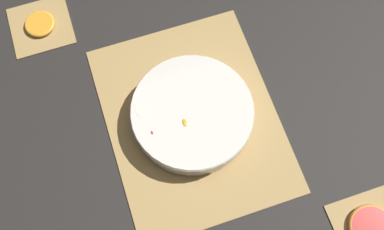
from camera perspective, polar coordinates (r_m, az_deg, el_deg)
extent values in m
plane|color=black|center=(1.02, 0.00, -0.53)|extent=(6.00, 6.00, 0.00)
cube|color=#A8844C|center=(1.02, 0.00, -0.47)|extent=(0.48, 0.38, 0.01)
cube|color=#3D2D19|center=(0.98, 3.23, -9.49)|extent=(0.01, 0.37, 0.00)
cube|color=#3D2D19|center=(0.99, 1.90, -5.78)|extent=(0.01, 0.37, 0.00)
cube|color=#3D2D19|center=(1.01, 0.62, -2.18)|extent=(0.01, 0.37, 0.00)
cube|color=#3D2D19|center=(1.03, -0.60, 1.28)|extent=(0.01, 0.37, 0.00)
cube|color=#3D2D19|center=(1.06, -1.77, 4.58)|extent=(0.01, 0.37, 0.00)
cube|color=#3D2D19|center=(1.09, -2.89, 7.71)|extent=(0.01, 0.37, 0.00)
cube|color=#A8844C|center=(1.04, 21.72, -13.24)|extent=(0.15, 0.15, 0.01)
cube|color=#3D2D19|center=(1.03, 21.41, -12.48)|extent=(0.00, 0.14, 0.00)
cube|color=#3D2D19|center=(1.03, 20.73, -11.00)|extent=(0.00, 0.14, 0.00)
cube|color=#A8844C|center=(1.19, -18.66, 10.70)|extent=(0.15, 0.15, 0.01)
cube|color=#3D2D19|center=(1.17, -18.45, 9.79)|extent=(0.00, 0.14, 0.00)
cube|color=#3D2D19|center=(1.20, -18.91, 11.68)|extent=(0.00, 0.14, 0.00)
cylinder|color=silver|center=(0.99, 0.00, 0.11)|extent=(0.27, 0.27, 0.05)
torus|color=silver|center=(0.97, 0.00, 0.50)|extent=(0.27, 0.27, 0.01)
cylinder|color=#F7EFC6|center=(0.98, 5.39, -1.81)|extent=(0.03, 0.03, 0.01)
cylinder|color=#F7EFC6|center=(1.03, 1.73, 2.65)|extent=(0.03, 0.03, 0.01)
cylinder|color=#F7EFC6|center=(0.97, -0.01, -2.42)|extent=(0.03, 0.03, 0.01)
cylinder|color=#F7EFC6|center=(1.01, -4.54, 2.76)|extent=(0.02, 0.02, 0.01)
cylinder|color=#F7EFC6|center=(1.00, 5.38, -0.38)|extent=(0.03, 0.03, 0.01)
cylinder|color=#F7EFC6|center=(1.01, 3.03, 5.55)|extent=(0.03, 0.03, 0.01)
cylinder|color=#F7EFC6|center=(0.98, -6.19, 0.60)|extent=(0.03, 0.03, 0.01)
cube|color=white|center=(0.99, -1.10, -2.15)|extent=(0.02, 0.02, 0.02)
cube|color=white|center=(1.02, 3.10, 3.86)|extent=(0.03, 0.03, 0.03)
cube|color=white|center=(0.97, -1.68, -4.75)|extent=(0.03, 0.03, 0.03)
cube|color=white|center=(0.97, 4.72, -3.48)|extent=(0.02, 0.02, 0.02)
cube|color=white|center=(1.00, 0.83, -1.19)|extent=(0.03, 0.03, 0.03)
cube|color=white|center=(1.01, -0.95, 1.67)|extent=(0.02, 0.02, 0.02)
cube|color=white|center=(0.99, -4.32, 0.87)|extent=(0.03, 0.03, 0.03)
cube|color=white|center=(1.01, 3.49, 1.89)|extent=(0.03, 0.03, 0.03)
ellipsoid|color=orange|center=(1.01, 1.64, 4.78)|extent=(0.03, 0.02, 0.01)
ellipsoid|color=#B2231E|center=(0.96, -2.31, -2.34)|extent=(0.04, 0.02, 0.02)
ellipsoid|color=#B2231E|center=(0.96, -5.09, -2.36)|extent=(0.03, 0.01, 0.01)
ellipsoid|color=orange|center=(0.96, -0.95, -1.11)|extent=(0.03, 0.02, 0.01)
ellipsoid|color=orange|center=(1.00, -2.92, 2.22)|extent=(0.03, 0.02, 0.01)
cylinder|color=orange|center=(1.18, -18.78, 10.90)|extent=(0.06, 0.06, 0.01)
torus|color=#F4A82D|center=(1.18, -18.78, 10.90)|extent=(0.07, 0.07, 0.01)
cylinder|color=#B2231E|center=(1.03, 21.90, -13.17)|extent=(0.09, 0.09, 0.01)
torus|color=orange|center=(1.03, 21.90, -13.17)|extent=(0.10, 0.10, 0.01)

